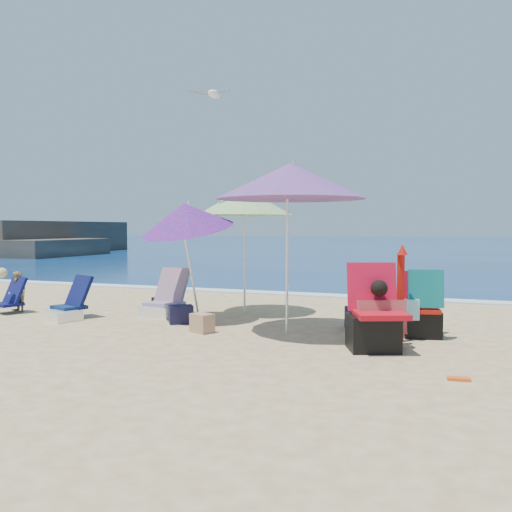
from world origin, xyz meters
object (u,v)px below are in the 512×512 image
(camp_chair_right, at_px, (421,312))
(person_left, at_px, (16,292))
(camp_chair_left, at_px, (374,324))
(umbrella_blue, at_px, (186,217))
(chair_navy, at_px, (68,308))
(furled_umbrella, at_px, (401,288))
(chair_rainbow, at_px, (164,303))
(umbrella_turquoise, at_px, (290,181))
(seagull, at_px, (214,94))
(umbrella_striped, at_px, (244,202))
(person_center, at_px, (379,313))

(camp_chair_right, distance_m, person_left, 7.03)
(camp_chair_left, xyz_separation_m, person_left, (-6.52, 0.82, 0.05))
(umbrella_blue, distance_m, chair_navy, 2.52)
(furled_umbrella, height_order, person_left, furled_umbrella)
(camp_chair_right, bearing_deg, chair_rainbow, 174.91)
(camp_chair_right, height_order, person_left, camp_chair_right)
(umbrella_turquoise, distance_m, seagull, 2.39)
(umbrella_striped, relative_size, furled_umbrella, 1.73)
(camp_chair_left, bearing_deg, umbrella_turquoise, 152.15)
(camp_chair_right, bearing_deg, person_left, -178.10)
(chair_navy, bearing_deg, person_left, 168.98)
(umbrella_striped, bearing_deg, person_left, -160.75)
(camp_chair_left, bearing_deg, camp_chair_right, 64.41)
(umbrella_blue, bearing_deg, chair_rainbow, 149.79)
(umbrella_blue, height_order, camp_chair_right, umbrella_blue)
(umbrella_blue, relative_size, chair_rainbow, 2.56)
(camp_chair_left, height_order, person_center, camp_chair_left)
(furled_umbrella, bearing_deg, umbrella_turquoise, 177.76)
(furled_umbrella, xyz_separation_m, camp_chair_right, (0.24, 0.43, -0.38))
(umbrella_turquoise, height_order, furled_umbrella, umbrella_turquoise)
(camp_chair_right, height_order, seagull, seagull)
(umbrella_striped, height_order, person_center, umbrella_striped)
(chair_rainbow, distance_m, camp_chair_right, 4.34)
(person_left, bearing_deg, umbrella_striped, 19.25)
(person_left, bearing_deg, seagull, 11.15)
(umbrella_striped, relative_size, camp_chair_right, 2.37)
(umbrella_turquoise, distance_m, chair_navy, 4.33)
(umbrella_striped, distance_m, camp_chair_left, 3.79)
(chair_rainbow, bearing_deg, chair_navy, -146.19)
(camp_chair_right, bearing_deg, seagull, 171.95)
(person_center, bearing_deg, furled_umbrella, 54.80)
(seagull, bearing_deg, umbrella_turquoise, -27.87)
(furled_umbrella, bearing_deg, seagull, 164.01)
(seagull, bearing_deg, chair_rainbow, -173.99)
(camp_chair_left, distance_m, camp_chair_right, 1.17)
(chair_rainbow, bearing_deg, seagull, 6.01)
(camp_chair_right, bearing_deg, camp_chair_left, -115.59)
(umbrella_striped, relative_size, seagull, 3.27)
(furled_umbrella, bearing_deg, camp_chair_left, -112.79)
(chair_rainbow, distance_m, person_left, 2.78)
(chair_rainbow, bearing_deg, camp_chair_left, -20.63)
(umbrella_turquoise, relative_size, furled_umbrella, 1.89)
(umbrella_turquoise, relative_size, chair_navy, 2.77)
(chair_rainbow, xyz_separation_m, person_left, (-2.71, -0.62, 0.16))
(chair_navy, bearing_deg, seagull, 23.71)
(umbrella_striped, height_order, camp_chair_left, umbrella_striped)
(chair_rainbow, relative_size, camp_chair_left, 0.75)
(furled_umbrella, relative_size, camp_chair_right, 1.37)
(camp_chair_right, xyz_separation_m, person_left, (-7.03, -0.23, 0.03))
(umbrella_blue, distance_m, person_left, 3.59)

